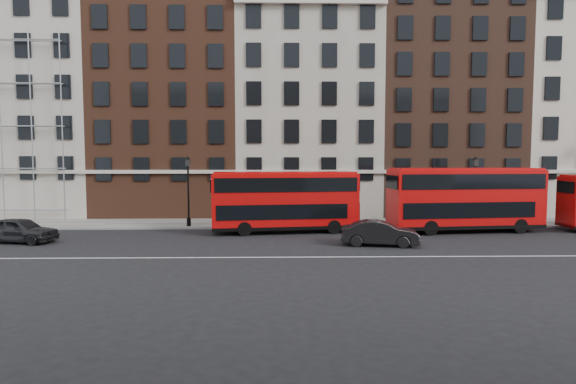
{
  "coord_description": "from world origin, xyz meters",
  "views": [
    {
      "loc": [
        -2.71,
        -25.6,
        5.14
      ],
      "look_at": [
        -2.07,
        5.0,
        3.0
      ],
      "focal_mm": 28.0,
      "sensor_mm": 36.0,
      "label": 1
    }
  ],
  "objects_px": {
    "bus_b": "(284,200)",
    "bus_c": "(465,198)",
    "car_front": "(380,233)",
    "car_rear": "(20,230)"
  },
  "relations": [
    {
      "from": "bus_b",
      "to": "bus_c",
      "type": "xyz_separation_m",
      "value": [
        12.99,
        0.0,
        0.15
      ]
    },
    {
      "from": "car_rear",
      "to": "car_front",
      "type": "height_order",
      "value": "car_rear"
    },
    {
      "from": "bus_c",
      "to": "car_front",
      "type": "height_order",
      "value": "bus_c"
    },
    {
      "from": "bus_b",
      "to": "car_front",
      "type": "distance_m",
      "value": 7.8
    },
    {
      "from": "bus_b",
      "to": "bus_c",
      "type": "height_order",
      "value": "bus_c"
    },
    {
      "from": "car_front",
      "to": "bus_b",
      "type": "bearing_deg",
      "value": 57.92
    },
    {
      "from": "bus_b",
      "to": "car_rear",
      "type": "relative_size",
      "value": 2.26
    },
    {
      "from": "car_front",
      "to": "car_rear",
      "type": "bearing_deg",
      "value": 95.77
    },
    {
      "from": "car_rear",
      "to": "car_front",
      "type": "bearing_deg",
      "value": -82.94
    },
    {
      "from": "bus_b",
      "to": "bus_c",
      "type": "bearing_deg",
      "value": -7.38
    }
  ]
}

